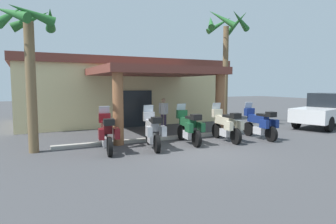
# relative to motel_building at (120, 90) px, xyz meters

# --- Properties ---
(ground_plane) EXTENTS (80.00, 80.00, 0.00)m
(ground_plane) POSITION_rel_motel_building_xyz_m (0.08, -10.43, -2.05)
(ground_plane) COLOR #424244
(motel_building) EXTENTS (13.36, 12.36, 4.02)m
(motel_building) POSITION_rel_motel_building_xyz_m (0.00, 0.00, 0.00)
(motel_building) COLOR beige
(motel_building) RESTS_ON ground_plane
(motorcycle_maroon) EXTENTS (0.78, 2.21, 1.61)m
(motorcycle_maroon) POSITION_rel_motel_building_xyz_m (-3.01, -8.93, -1.35)
(motorcycle_maroon) COLOR black
(motorcycle_maroon) RESTS_ON ground_plane
(motorcycle_silver) EXTENTS (0.88, 2.20, 1.61)m
(motorcycle_silver) POSITION_rel_motel_building_xyz_m (-1.31, -9.12, -1.35)
(motorcycle_silver) COLOR black
(motorcycle_silver) RESTS_ON ground_plane
(motorcycle_green) EXTENTS (0.74, 2.21, 1.61)m
(motorcycle_green) POSITION_rel_motel_building_xyz_m (0.40, -8.90, -1.35)
(motorcycle_green) COLOR black
(motorcycle_green) RESTS_ON ground_plane
(motorcycle_cream) EXTENTS (0.73, 2.21, 1.61)m
(motorcycle_cream) POSITION_rel_motel_building_xyz_m (2.10, -9.14, -1.35)
(motorcycle_cream) COLOR black
(motorcycle_cream) RESTS_ON ground_plane
(motorcycle_blue) EXTENTS (0.73, 2.21, 1.61)m
(motorcycle_blue) POSITION_rel_motel_building_xyz_m (3.81, -9.34, -1.35)
(motorcycle_blue) COLOR black
(motorcycle_blue) RESTS_ON ground_plane
(pedestrian) EXTENTS (0.39, 0.41, 1.70)m
(pedestrian) POSITION_rel_motel_building_xyz_m (0.96, -5.12, -1.07)
(pedestrian) COLOR #3F334C
(pedestrian) RESTS_ON ground_plane
(pickup_truck_white) EXTENTS (5.53, 3.33, 1.95)m
(pickup_truck_white) POSITION_rel_motel_building_xyz_m (9.93, -8.06, -1.12)
(pickup_truck_white) COLOR black
(pickup_truck_white) RESTS_ON ground_plane
(palm_tree_near_portico) EXTENTS (2.60, 2.62, 6.78)m
(palm_tree_near_portico) POSITION_rel_motel_building_xyz_m (5.01, -5.03, 2.96)
(palm_tree_near_portico) COLOR brown
(palm_tree_near_portico) RESTS_ON ground_plane
(palm_tree_roadside) EXTENTS (2.08, 2.23, 5.42)m
(palm_tree_roadside) POSITION_rel_motel_building_xyz_m (-5.45, -7.94, 1.80)
(palm_tree_roadside) COLOR brown
(palm_tree_roadside) RESTS_ON ground_plane
(curb_strip) EXTENTS (10.53, 0.36, 0.12)m
(curb_strip) POSITION_rel_motel_building_xyz_m (0.40, -7.70, -1.99)
(curb_strip) COLOR #ADA89E
(curb_strip) RESTS_ON ground_plane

